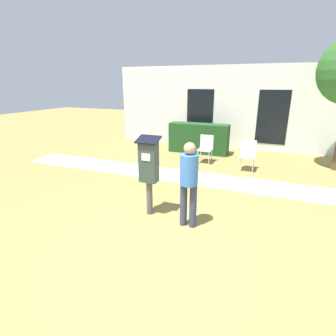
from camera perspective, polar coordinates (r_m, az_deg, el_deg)
The scene contains 8 objects.
ground_plane at distance 4.24m, azimuth -3.29°, elevation -18.66°, with size 40.00×40.00×0.00m, color olive.
sidewalk at distance 7.25m, azimuth 8.82°, elevation -2.55°, with size 12.00×1.10×0.02m.
building_facade at distance 10.91m, azimuth 14.46°, elevation 12.54°, with size 10.00×0.26×3.20m.
parking_meter at distance 5.03m, azimuth -4.20°, elevation 0.47°, with size 0.44×0.31×1.59m.
person_standing at distance 4.62m, azimuth 4.58°, elevation -2.32°, with size 0.32×0.32×1.58m.
outdoor_chair_left at distance 8.79m, azimuth 8.22°, elevation 4.65°, with size 0.44×0.44×0.90m.
outdoor_chair_middle at distance 8.27m, azimuth 17.02°, elevation 3.19°, with size 0.44×0.44×0.90m.
hedge_row at distance 9.99m, azimuth 6.69°, elevation 6.45°, with size 2.21×0.60×1.10m.
Camera 1 is at (1.49, -3.06, 2.53)m, focal length 28.00 mm.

